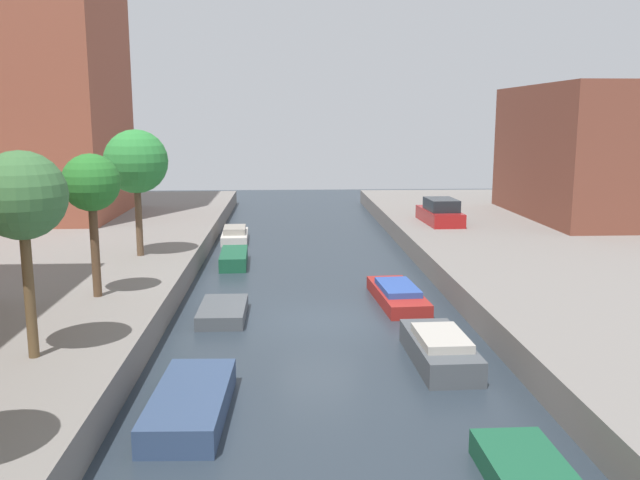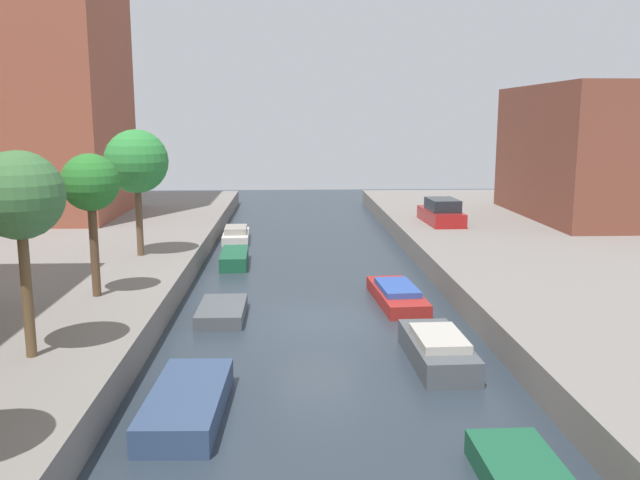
# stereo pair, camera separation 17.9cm
# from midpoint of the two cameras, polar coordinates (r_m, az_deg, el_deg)

# --- Properties ---
(ground_plane) EXTENTS (84.00, 84.00, 0.00)m
(ground_plane) POSITION_cam_midpoint_polar(r_m,az_deg,el_deg) (22.78, -0.35, -6.92)
(ground_plane) COLOR #28333D
(apartment_tower_far) EXTENTS (10.00, 9.74, 21.82)m
(apartment_tower_far) POSITION_cam_midpoint_polar(r_m,az_deg,el_deg) (43.30, -24.27, 16.30)
(apartment_tower_far) COLOR brown
(apartment_tower_far) RESTS_ON quay_left
(low_block_right) EXTENTS (10.00, 12.79, 7.61)m
(low_block_right) POSITION_cam_midpoint_polar(r_m,az_deg,el_deg) (42.83, 23.52, 6.89)
(low_block_right) COLOR brown
(low_block_right) RESTS_ON quay_right
(street_tree_2) EXTENTS (2.11, 2.11, 5.03)m
(street_tree_2) POSITION_cam_midpoint_polar(r_m,az_deg,el_deg) (17.24, -24.33, 3.32)
(street_tree_2) COLOR brown
(street_tree_2) RESTS_ON quay_left
(street_tree_3) EXTENTS (1.84, 1.84, 4.66)m
(street_tree_3) POSITION_cam_midpoint_polar(r_m,az_deg,el_deg) (22.62, -19.12, 4.45)
(street_tree_3) COLOR brown
(street_tree_3) RESTS_ON quay_left
(street_tree_4) EXTENTS (2.64, 2.64, 5.31)m
(street_tree_4) POSITION_cam_midpoint_polar(r_m,az_deg,el_deg) (28.99, -15.57, 6.40)
(street_tree_4) COLOR brown
(street_tree_4) RESTS_ON quay_left
(parked_car) EXTENTS (1.87, 4.39, 1.39)m
(parked_car) POSITION_cam_midpoint_polar(r_m,az_deg,el_deg) (37.70, 10.05, 2.29)
(parked_car) COLOR maroon
(parked_car) RESTS_ON quay_right
(moored_boat_left_2) EXTENTS (1.79, 4.14, 0.64)m
(moored_boat_left_2) POSITION_cam_midpoint_polar(r_m,az_deg,el_deg) (16.08, -11.28, -13.49)
(moored_boat_left_2) COLOR #33476B
(moored_boat_left_2) RESTS_ON ground_plane
(moored_boat_left_3) EXTENTS (1.57, 3.03, 0.46)m
(moored_boat_left_3) POSITION_cam_midpoint_polar(r_m,az_deg,el_deg) (23.30, -8.48, -6.05)
(moored_boat_left_3) COLOR #4C5156
(moored_boat_left_3) RESTS_ON ground_plane
(moored_boat_left_4) EXTENTS (1.31, 3.50, 0.63)m
(moored_boat_left_4) POSITION_cam_midpoint_polar(r_m,az_deg,el_deg) (31.45, -7.50, -1.56)
(moored_boat_left_4) COLOR #195638
(moored_boat_left_4) RESTS_ON ground_plane
(moored_boat_left_5) EXTENTS (1.52, 3.69, 0.81)m
(moored_boat_left_5) POSITION_cam_midpoint_polar(r_m,az_deg,el_deg) (37.58, -7.40, 0.43)
(moored_boat_left_5) COLOR beige
(moored_boat_left_5) RESTS_ON ground_plane
(moored_boat_right_2) EXTENTS (1.59, 3.94, 0.92)m
(moored_boat_right_2) POSITION_cam_midpoint_polar(r_m,az_deg,el_deg) (19.21, 9.88, -9.13)
(moored_boat_right_2) COLOR #4C5156
(moored_boat_right_2) RESTS_ON ground_plane
(moored_boat_right_3) EXTENTS (1.75, 4.65, 0.70)m
(moored_boat_right_3) POSITION_cam_midpoint_polar(r_m,az_deg,el_deg) (25.07, 6.40, -4.64)
(moored_boat_right_3) COLOR maroon
(moored_boat_right_3) RESTS_ON ground_plane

